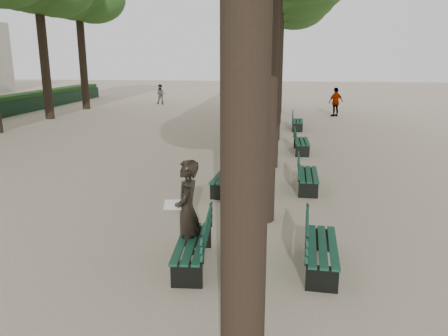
# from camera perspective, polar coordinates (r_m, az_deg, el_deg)

# --- Properties ---
(ground) EXTENTS (120.00, 120.00, 0.00)m
(ground) POSITION_cam_1_polar(r_m,az_deg,el_deg) (7.69, -7.71, -14.18)
(ground) COLOR tan
(ground) RESTS_ON ground
(bench_left_0) EXTENTS (0.70, 1.84, 0.92)m
(bench_left_0) POSITION_cam_1_polar(r_m,az_deg,el_deg) (7.95, -4.13, -10.85)
(bench_left_0) COLOR black
(bench_left_0) RESTS_ON ground
(bench_left_1) EXTENTS (0.70, 1.84, 0.92)m
(bench_left_1) POSITION_cam_1_polar(r_m,az_deg,el_deg) (12.13, 0.22, -1.80)
(bench_left_1) COLOR black
(bench_left_1) RESTS_ON ground
(bench_left_2) EXTENTS (0.65, 1.82, 0.92)m
(bench_left_2) POSITION_cam_1_polar(r_m,az_deg,el_deg) (17.85, 2.72, 3.46)
(bench_left_2) COLOR black
(bench_left_2) RESTS_ON ground
(bench_left_3) EXTENTS (0.73, 1.84, 0.92)m
(bench_left_3) POSITION_cam_1_polar(r_m,az_deg,el_deg) (22.58, 3.82, 5.77)
(bench_left_3) COLOR black
(bench_left_3) RESTS_ON ground
(bench_right_0) EXTENTS (0.66, 1.83, 0.92)m
(bench_right_0) POSITION_cam_1_polar(r_m,az_deg,el_deg) (8.00, 12.56, -11.04)
(bench_right_0) COLOR black
(bench_right_0) RESTS_ON ground
(bench_right_1) EXTENTS (0.60, 1.81, 0.92)m
(bench_right_1) POSITION_cam_1_polar(r_m,az_deg,el_deg) (12.50, 10.87, -1.58)
(bench_right_1) COLOR black
(bench_right_1) RESTS_ON ground
(bench_right_2) EXTENTS (0.61, 1.81, 0.92)m
(bench_right_2) POSITION_cam_1_polar(r_m,az_deg,el_deg) (17.25, 10.08, 2.87)
(bench_right_2) COLOR black
(bench_right_2) RESTS_ON ground
(bench_right_3) EXTENTS (0.62, 1.82, 0.92)m
(bench_right_3) POSITION_cam_1_polar(r_m,az_deg,el_deg) (22.70, 9.59, 5.64)
(bench_right_3) COLOR black
(bench_right_3) RESTS_ON ground
(man_with_map) EXTENTS (0.65, 0.78, 1.89)m
(man_with_map) POSITION_cam_1_polar(r_m,az_deg,el_deg) (7.96, -4.84, -5.59)
(man_with_map) COLOR black
(man_with_map) RESTS_ON ground
(pedestrian_d) EXTENTS (0.97, 0.58, 1.86)m
(pedestrian_d) POSITION_cam_1_polar(r_m,az_deg,el_deg) (34.99, 4.61, 9.91)
(pedestrian_d) COLOR #262628
(pedestrian_d) RESTS_ON ground
(pedestrian_a) EXTENTS (0.77, 0.38, 1.54)m
(pedestrian_a) POSITION_cam_1_polar(r_m,az_deg,el_deg) (34.59, -8.26, 9.49)
(pedestrian_a) COLOR #262628
(pedestrian_a) RESTS_ON ground
(pedestrian_c) EXTENTS (1.07, 0.87, 1.78)m
(pedestrian_c) POSITION_cam_1_polar(r_m,az_deg,el_deg) (28.20, 14.39, 8.35)
(pedestrian_c) COLOR #262628
(pedestrian_c) RESTS_ON ground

